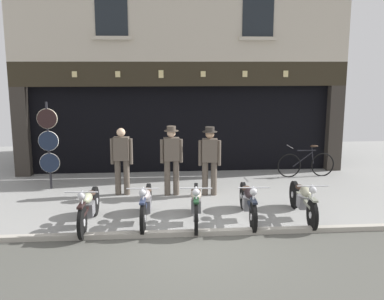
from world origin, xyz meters
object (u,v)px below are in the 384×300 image
(motorcycle_center_left, at_px, (146,203))
(motorcycle_center, at_px, (196,203))
(tyre_sign_pole, at_px, (48,142))
(advert_board_near, at_px, (260,120))
(shopkeeper_center, at_px, (172,157))
(advert_board_far, at_px, (296,116))
(leaning_bicycle, at_px, (306,164))
(salesman_left, at_px, (122,158))
(motorcycle_center_right, at_px, (248,201))
(salesman_right, at_px, (210,157))
(motorcycle_right, at_px, (303,200))
(motorcycle_left, at_px, (89,207))

(motorcycle_center_left, height_order, motorcycle_center, motorcycle_center)
(tyre_sign_pole, xyz_separation_m, advert_board_near, (5.97, 1.75, 0.29))
(motorcycle_center_left, bearing_deg, shopkeeper_center, -103.08)
(motorcycle_center_left, bearing_deg, advert_board_far, -130.92)
(leaning_bicycle, bearing_deg, salesman_left, 103.21)
(motorcycle_center, height_order, advert_board_far, advert_board_far)
(motorcycle_center_right, bearing_deg, salesman_right, -69.61)
(motorcycle_center_right, distance_m, advert_board_near, 4.86)
(advert_board_far, bearing_deg, leaning_bicycle, -87.20)
(motorcycle_right, xyz_separation_m, salesman_left, (-3.95, 2.12, 0.52))
(salesman_right, bearing_deg, salesman_left, -0.21)
(motorcycle_left, height_order, shopkeeper_center, shopkeeper_center)
(motorcycle_right, relative_size, advert_board_near, 1.89)
(advert_board_far, bearing_deg, salesman_right, -138.52)
(motorcycle_center_left, height_order, salesman_right, salesman_right)
(motorcycle_left, distance_m, advert_board_near, 6.63)
(salesman_right, bearing_deg, motorcycle_center, 80.96)
(salesman_left, xyz_separation_m, salesman_right, (2.18, -0.22, 0.03))
(motorcycle_center_right, relative_size, tyre_sign_pole, 0.90)
(advert_board_near, bearing_deg, tyre_sign_pole, -163.70)
(salesman_right, xyz_separation_m, tyre_sign_pole, (-4.10, 0.90, 0.29))
(motorcycle_left, relative_size, shopkeeper_center, 1.13)
(salesman_left, bearing_deg, motorcycle_center, 132.33)
(motorcycle_left, relative_size, advert_board_near, 1.84)
(motorcycle_center, bearing_deg, advert_board_far, -122.03)
(motorcycle_center_right, distance_m, motorcycle_right, 1.18)
(salesman_right, bearing_deg, shopkeeper_center, 1.43)
(shopkeeper_center, xyz_separation_m, leaning_bicycle, (3.98, 1.57, -0.61))
(tyre_sign_pole, distance_m, leaning_bicycle, 7.23)
(leaning_bicycle, bearing_deg, motorcycle_center_left, 125.67)
(motorcycle_center_left, xyz_separation_m, advert_board_far, (4.54, 4.55, 1.22))
(motorcycle_left, relative_size, motorcycle_right, 0.97)
(motorcycle_center, relative_size, motorcycle_center_right, 0.96)
(salesman_right, relative_size, tyre_sign_pole, 0.75)
(advert_board_near, distance_m, leaning_bicycle, 1.94)
(motorcycle_left, distance_m, advert_board_far, 7.46)
(salesman_right, height_order, advert_board_near, advert_board_near)
(motorcycle_center_right, distance_m, advert_board_far, 5.29)
(motorcycle_center_left, height_order, motorcycle_center_right, motorcycle_center_left)
(motorcycle_left, xyz_separation_m, advert_board_far, (5.69, 4.67, 1.23))
(shopkeeper_center, bearing_deg, tyre_sign_pole, -18.13)
(salesman_right, relative_size, advert_board_far, 1.75)
(motorcycle_center_left, bearing_deg, motorcycle_right, -175.97)
(motorcycle_left, bearing_deg, leaning_bicycle, -144.55)
(tyre_sign_pole, height_order, leaning_bicycle, tyre_sign_pole)
(advert_board_near, bearing_deg, motorcycle_right, -91.28)
(motorcycle_center_left, distance_m, advert_board_far, 6.54)
(salesman_left, xyz_separation_m, advert_board_near, (4.05, 2.43, 0.62))
(motorcycle_center_left, distance_m, salesman_right, 2.52)
(motorcycle_left, height_order, salesman_right, salesman_right)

